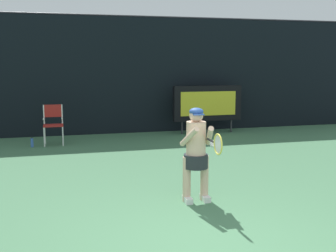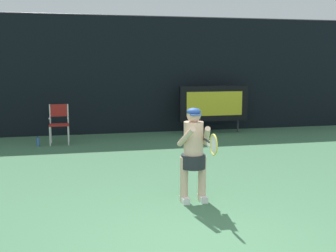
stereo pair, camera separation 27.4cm
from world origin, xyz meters
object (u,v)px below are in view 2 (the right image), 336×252
(umpire_chair, at_px, (59,121))
(scoreboard, at_px, (214,103))
(tennis_player, at_px, (194,151))
(tennis_racket, at_px, (213,144))
(water_bottle, at_px, (38,142))

(umpire_chair, bearing_deg, scoreboard, 8.51)
(scoreboard, relative_size, tennis_player, 1.45)
(scoreboard, height_order, tennis_racket, scoreboard)
(scoreboard, xyz_separation_m, tennis_player, (-2.38, -6.08, -0.11))
(water_bottle, bearing_deg, umpire_chair, 22.74)
(water_bottle, bearing_deg, tennis_player, -61.03)
(scoreboard, distance_m, tennis_racket, 7.12)
(umpire_chair, distance_m, water_bottle, 0.78)
(scoreboard, relative_size, tennis_racket, 3.65)
(tennis_player, height_order, tennis_racket, tennis_player)
(water_bottle, xyz_separation_m, tennis_player, (2.85, -5.14, 0.71))
(tennis_racket, bearing_deg, umpire_chair, 106.64)
(umpire_chair, height_order, tennis_racket, tennis_racket)
(scoreboard, bearing_deg, water_bottle, -169.89)
(tennis_player, bearing_deg, scoreboard, 68.58)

